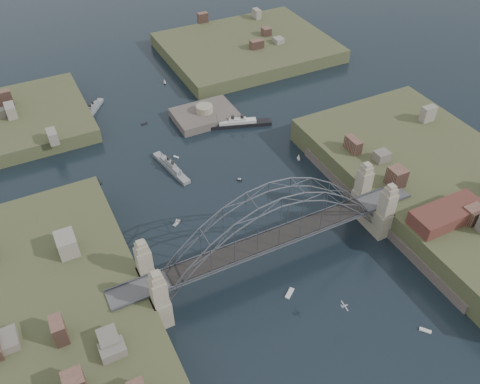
% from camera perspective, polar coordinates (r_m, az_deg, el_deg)
% --- Properties ---
extents(ground, '(500.00, 500.00, 0.00)m').
position_cam_1_polar(ground, '(132.39, 3.55, -7.86)').
color(ground, black).
rests_on(ground, ground).
extents(bridge, '(84.00, 13.80, 24.60)m').
position_cam_1_polar(bridge, '(123.36, 3.78, -4.11)').
color(bridge, '#4D4D50').
rests_on(bridge, ground).
extents(shore_west, '(50.50, 90.00, 12.00)m').
position_cam_1_polar(shore_west, '(122.95, -21.35, -15.88)').
color(shore_west, '#414727').
rests_on(shore_west, ground).
extents(shore_east, '(50.50, 90.00, 12.00)m').
position_cam_1_polar(shore_east, '(160.40, 21.69, 0.14)').
color(shore_east, '#414727').
rests_on(shore_east, ground).
extents(headland_nw, '(60.00, 45.00, 9.00)m').
position_cam_1_polar(headland_nw, '(195.89, -25.50, 6.38)').
color(headland_nw, '#414727').
rests_on(headland_nw, ground).
extents(headland_ne, '(70.00, 55.00, 9.50)m').
position_cam_1_polar(headland_ne, '(229.78, 0.82, 15.64)').
color(headland_ne, '#414727').
rests_on(headland_ne, ground).
extents(fort_island, '(22.00, 16.00, 9.40)m').
position_cam_1_polar(fort_island, '(184.54, -4.00, 8.21)').
color(fort_island, '#4E453E').
rests_on(fort_island, ground).
extents(wharf_shed, '(20.00, 8.00, 4.00)m').
position_cam_1_polar(wharf_shed, '(140.62, 22.47, -2.34)').
color(wharf_shed, '#592D26').
rests_on(wharf_shed, shore_east).
extents(finger_pier, '(4.00, 22.00, 1.40)m').
position_cam_1_polar(finger_pier, '(138.49, 23.99, -9.33)').
color(finger_pier, '#4D4D50').
rests_on(finger_pier, ground).
extents(naval_cruiser_near, '(5.86, 19.01, 5.66)m').
position_cam_1_polar(naval_cruiser_near, '(160.93, -7.83, 2.80)').
color(naval_cruiser_near, gray).
rests_on(naval_cruiser_near, ground).
extents(naval_cruiser_far, '(11.25, 14.11, 5.38)m').
position_cam_1_polar(naval_cruiser_far, '(195.11, -16.39, 8.93)').
color(naval_cruiser_far, gray).
rests_on(naval_cruiser_far, ground).
extents(ocean_liner, '(23.89, 10.69, 5.91)m').
position_cam_1_polar(ocean_liner, '(179.53, -0.29, 7.76)').
color(ocean_liner, black).
rests_on(ocean_liner, ground).
extents(aeroplane, '(1.58, 2.94, 0.43)m').
position_cam_1_polar(aeroplane, '(117.20, 11.73, -12.57)').
color(aeroplane, silver).
extents(small_boat_a, '(2.91, 2.41, 2.38)m').
position_cam_1_polar(small_boat_a, '(142.21, -7.23, -3.37)').
color(small_boat_a, silver).
rests_on(small_boat_a, ground).
extents(small_boat_b, '(1.56, 1.38, 1.43)m').
position_cam_1_polar(small_boat_b, '(155.52, -0.07, 1.40)').
color(small_boat_b, silver).
rests_on(small_boat_b, ground).
extents(small_boat_c, '(3.44, 2.95, 0.45)m').
position_cam_1_polar(small_boat_c, '(126.00, 5.65, -11.39)').
color(small_boat_c, silver).
rests_on(small_boat_c, ground).
extents(small_boat_d, '(1.37, 2.22, 2.38)m').
position_cam_1_polar(small_boat_d, '(164.70, 6.68, 3.96)').
color(small_boat_d, silver).
rests_on(small_boat_d, ground).
extents(small_boat_e, '(1.40, 3.10, 0.45)m').
position_cam_1_polar(small_boat_e, '(161.04, -15.78, 1.12)').
color(small_boat_e, silver).
rests_on(small_boat_e, ground).
extents(small_boat_f, '(1.58, 1.80, 0.45)m').
position_cam_1_polar(small_boat_f, '(166.18, -7.28, 3.95)').
color(small_boat_f, silver).
rests_on(small_boat_f, ground).
extents(small_boat_g, '(2.38, 2.62, 0.45)m').
position_cam_1_polar(small_boat_g, '(126.67, 20.30, -14.55)').
color(small_boat_g, silver).
rests_on(small_boat_g, ground).
extents(small_boat_h, '(2.30, 1.17, 0.45)m').
position_cam_1_polar(small_boat_h, '(184.18, -10.81, 7.63)').
color(small_boat_h, silver).
rests_on(small_boat_h, ground).
extents(small_boat_i, '(2.59, 2.32, 0.45)m').
position_cam_1_polar(small_boat_i, '(153.11, 13.00, -0.71)').
color(small_boat_i, silver).
rests_on(small_boat_i, ground).
extents(small_boat_k, '(1.38, 1.74, 2.38)m').
position_cam_1_polar(small_boat_k, '(207.61, -8.56, 12.30)').
color(small_boat_k, silver).
rests_on(small_boat_k, ground).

